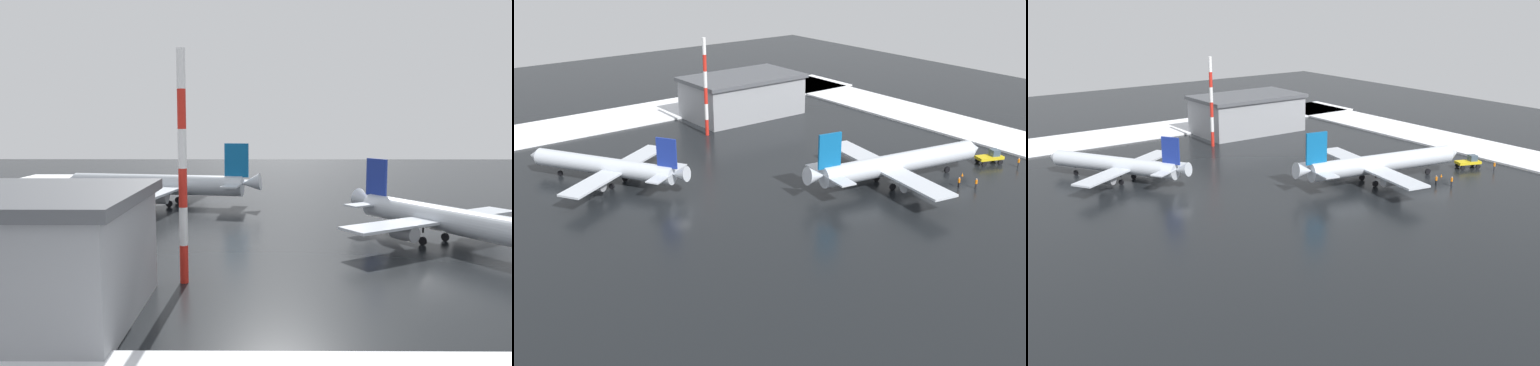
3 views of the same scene
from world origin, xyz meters
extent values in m
plane|color=black|center=(0.00, 0.00, 0.00)|extent=(240.00, 240.00, 0.00)
cube|color=white|center=(0.00, -50.00, 0.19)|extent=(152.00, 16.00, 0.38)
cube|color=white|center=(-67.00, 0.00, 0.19)|extent=(14.00, 116.00, 0.38)
cylinder|color=silver|center=(-33.37, 12.18, 3.36)|extent=(28.93, 8.28, 3.26)
cone|color=silver|center=(-48.69, 14.91, 3.36)|extent=(2.81, 3.46, 3.10)
cone|color=silver|center=(-17.87, 9.40, 3.94)|extent=(3.86, 3.34, 3.18)
cube|color=silver|center=(-31.92, 3.92, 3.07)|extent=(6.36, 13.03, 0.35)
cylinder|color=gray|center=(-32.06, 5.89, 2.11)|extent=(3.55, 2.47, 1.92)
cube|color=silver|center=(-29.15, 19.42, 3.07)|extent=(6.36, 13.03, 0.35)
cylinder|color=gray|center=(-29.96, 17.61, 2.11)|extent=(3.55, 2.47, 1.92)
cube|color=#0C5999|center=(-20.14, 9.81, 7.49)|extent=(3.84, 1.02, 5.38)
cube|color=silver|center=(-20.84, 7.01, 3.74)|extent=(3.27, 4.98, 0.23)
cube|color=silver|center=(-19.82, 12.68, 3.74)|extent=(3.27, 4.98, 0.23)
cylinder|color=black|center=(-43.30, 13.95, 1.92)|extent=(0.23, 0.23, 0.67)
cylinder|color=black|center=(-43.30, 13.95, 0.53)|extent=(1.10, 0.52, 1.06)
cylinder|color=black|center=(-30.91, 9.59, 1.92)|extent=(0.23, 0.23, 0.67)
cylinder|color=black|center=(-30.91, 9.59, 0.53)|extent=(1.10, 0.52, 1.06)
cylinder|color=black|center=(-30.17, 13.75, 1.92)|extent=(0.23, 0.23, 0.67)
cylinder|color=black|center=(-30.17, 13.75, 0.53)|extent=(1.10, 0.52, 1.06)
cylinder|color=silver|center=(4.27, -16.58, 2.93)|extent=(15.38, 22.98, 2.85)
cone|color=silver|center=(11.26, -28.19, 2.93)|extent=(3.35, 3.11, 2.70)
cone|color=silver|center=(-2.81, -4.81, 3.43)|extent=(3.61, 3.81, 2.77)
cube|color=silver|center=(8.85, -10.89, 2.68)|extent=(11.22, 8.76, 0.30)
cylinder|color=gray|center=(7.64, -12.11, 1.84)|extent=(2.90, 3.30, 1.67)
cube|color=silver|center=(-2.91, -17.96, 2.68)|extent=(11.22, 8.76, 0.30)
cylinder|color=gray|center=(-1.26, -17.46, 1.84)|extent=(2.90, 3.30, 1.67)
cube|color=navy|center=(-1.77, -6.53, 6.53)|extent=(1.98, 3.02, 4.69)
cube|color=silver|center=(0.47, -5.38, 3.26)|extent=(4.56, 3.94, 0.20)
cube|color=silver|center=(-3.84, -7.97, 3.26)|extent=(4.56, 3.94, 0.20)
cylinder|color=black|center=(8.80, -24.11, 1.67)|extent=(0.20, 0.20, 0.59)
cylinder|color=black|center=(8.80, -24.11, 0.46)|extent=(0.73, 0.94, 0.92)
cylinder|color=black|center=(4.55, -13.47, 1.67)|extent=(0.20, 0.20, 0.59)
cylinder|color=black|center=(4.55, -13.47, 0.46)|extent=(0.73, 0.94, 0.92)
cylinder|color=black|center=(1.40, -15.37, 1.67)|extent=(0.20, 0.20, 0.59)
cylinder|color=black|center=(1.40, -15.37, 0.46)|extent=(0.73, 0.94, 0.92)
cube|color=gold|center=(-52.64, 15.63, 1.15)|extent=(5.08, 3.69, 0.50)
cube|color=#3F5160|center=(-53.50, 15.96, 1.95)|extent=(1.84, 1.90, 1.10)
cylinder|color=black|center=(-54.49, 15.28, 0.45)|extent=(0.95, 0.62, 0.90)
cylinder|color=black|center=(-53.79, 17.13, 0.45)|extent=(0.95, 0.62, 0.90)
cylinder|color=black|center=(-51.49, 14.13, 0.45)|extent=(0.95, 0.62, 0.90)
cylinder|color=black|center=(-50.78, 15.98, 0.45)|extent=(0.95, 0.62, 0.90)
cylinder|color=black|center=(-41.05, 21.36, 0.42)|extent=(0.16, 0.16, 0.85)
cylinder|color=black|center=(-40.85, 21.36, 0.42)|extent=(0.16, 0.16, 0.85)
cylinder|color=orange|center=(-40.95, 21.36, 1.16)|extent=(0.36, 0.36, 0.62)
sphere|color=tan|center=(-40.95, 21.36, 1.59)|extent=(0.24, 0.24, 0.24)
cylinder|color=black|center=(-39.27, 19.28, 0.42)|extent=(0.16, 0.16, 0.85)
cylinder|color=black|center=(-39.26, 19.48, 0.42)|extent=(0.16, 0.16, 0.85)
cylinder|color=orange|center=(-39.26, 19.38, 1.16)|extent=(0.36, 0.36, 0.62)
sphere|color=tan|center=(-39.26, 19.38, 1.59)|extent=(0.24, 0.24, 0.24)
cylinder|color=black|center=(-55.18, 19.72, 0.42)|extent=(0.16, 0.16, 0.85)
cylinder|color=black|center=(-55.01, 19.82, 0.42)|extent=(0.16, 0.16, 0.85)
cylinder|color=orange|center=(-55.10, 19.77, 1.16)|extent=(0.36, 0.36, 0.62)
sphere|color=tan|center=(-55.10, 19.77, 1.59)|extent=(0.24, 0.24, 0.24)
cylinder|color=red|center=(-22.75, -28.56, 1.60)|extent=(0.70, 0.70, 3.19)
cylinder|color=white|center=(-22.75, -28.56, 4.79)|extent=(0.70, 0.70, 3.19)
cylinder|color=red|center=(-22.75, -28.56, 7.98)|extent=(0.70, 0.70, 3.19)
cylinder|color=white|center=(-22.75, -28.56, 11.18)|extent=(0.70, 0.70, 3.19)
cylinder|color=red|center=(-22.75, -28.56, 14.37)|extent=(0.70, 0.70, 3.19)
cylinder|color=white|center=(-22.75, -28.56, 17.57)|extent=(0.70, 0.70, 3.19)
cube|color=gray|center=(-36.87, -36.34, 4.00)|extent=(24.03, 14.06, 8.00)
cube|color=#4C4F54|center=(-36.87, -36.34, 8.40)|extent=(25.03, 15.06, 0.80)
cone|color=orange|center=(-42.46, 6.59, 0.28)|extent=(0.36, 0.36, 0.55)
cone|color=orange|center=(-43.99, 16.56, 0.28)|extent=(0.36, 0.36, 0.55)
camera|label=1|loc=(-16.47, -68.93, 13.14)|focal=35.00mm
camera|label=2|loc=(41.78, 75.74, 37.87)|focal=45.00mm
camera|label=3|loc=(45.35, 89.07, 32.80)|focal=45.00mm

